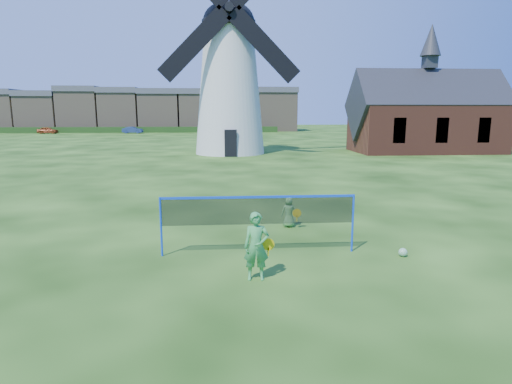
{
  "coord_description": "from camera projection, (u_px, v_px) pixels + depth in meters",
  "views": [
    {
      "loc": [
        -0.67,
        -10.97,
        3.68
      ],
      "look_at": [
        0.2,
        0.5,
        1.5
      ],
      "focal_mm": 29.9,
      "sensor_mm": 36.0,
      "label": 1
    }
  ],
  "objects": [
    {
      "name": "badminton_net",
      "position": [
        258.0,
        211.0,
        11.0
      ],
      "size": [
        5.05,
        0.05,
        1.55
      ],
      "color": "blue",
      "rests_on": "ground"
    },
    {
      "name": "ground",
      "position": [
        250.0,
        250.0,
        11.48
      ],
      "size": [
        220.0,
        220.0,
        0.0
      ],
      "primitive_type": "plane",
      "color": "black",
      "rests_on": "ground"
    },
    {
      "name": "terraced_houses",
      "position": [
        123.0,
        110.0,
        79.84
      ],
      "size": [
        65.31,
        8.4,
        8.14
      ],
      "color": "#8E775E",
      "rests_on": "ground"
    },
    {
      "name": "car_left",
      "position": [
        48.0,
        130.0,
        71.38
      ],
      "size": [
        3.36,
        1.46,
        1.13
      ],
      "primitive_type": "imported",
      "rotation": [
        0.0,
        0.0,
        1.53
      ],
      "color": "#913B1A",
      "rests_on": "ground"
    },
    {
      "name": "hedge",
      "position": [
        101.0,
        130.0,
        74.42
      ],
      "size": [
        62.0,
        0.8,
        1.0
      ],
      "primitive_type": "cube",
      "color": "#193814",
      "rests_on": "ground"
    },
    {
      "name": "chapel",
      "position": [
        426.0,
        117.0,
        38.73
      ],
      "size": [
        13.32,
        6.46,
        11.26
      ],
      "color": "brown",
      "rests_on": "ground"
    },
    {
      "name": "play_ball",
      "position": [
        403.0,
        252.0,
        10.97
      ],
      "size": [
        0.22,
        0.22,
        0.22
      ],
      "primitive_type": "sphere",
      "color": "green",
      "rests_on": "ground"
    },
    {
      "name": "player_boy",
      "position": [
        289.0,
        212.0,
        13.71
      ],
      "size": [
        0.61,
        0.41,
        0.99
      ],
      "rotation": [
        0.0,
        0.0,
        3.06
      ],
      "color": "#5DA14D",
      "rests_on": "ground"
    },
    {
      "name": "car_right",
      "position": [
        133.0,
        130.0,
        72.41
      ],
      "size": [
        3.5,
        1.5,
        1.12
      ],
      "primitive_type": "imported",
      "rotation": [
        0.0,
        0.0,
        1.48
      ],
      "color": "navy",
      "rests_on": "ground"
    },
    {
      "name": "player_girl",
      "position": [
        256.0,
        246.0,
        9.35
      ],
      "size": [
        0.71,
        0.39,
        1.53
      ],
      "rotation": [
        0.0,
        0.0,
        -0.04
      ],
      "color": "#3D984D",
      "rests_on": "ground"
    },
    {
      "name": "windmill",
      "position": [
        229.0,
        80.0,
        36.73
      ],
      "size": [
        11.59,
        6.07,
        17.51
      ],
      "color": "silver",
      "rests_on": "ground"
    }
  ]
}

